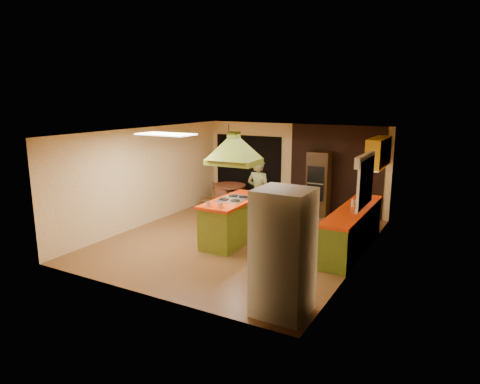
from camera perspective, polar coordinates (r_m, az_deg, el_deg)
The scene contains 21 objects.
ground at distance 10.02m, azimuth -0.04°, elevation -6.34°, with size 6.50×6.50×0.00m, color brown.
room_walls at distance 9.68m, azimuth -0.04°, elevation 0.67°, with size 5.50×6.50×6.50m.
ceiling_plane at distance 9.50m, azimuth -0.04°, elevation 8.06°, with size 6.50×6.50×0.00m, color silver.
brick_panel at distance 12.15m, azimuth 12.63°, elevation 2.81°, with size 2.64×0.03×2.50m, color #381E14.
nook_opening at distance 13.21m, azimuth 1.09°, elevation 3.00°, with size 2.20×0.03×2.10m, color black.
right_counter at distance 9.55m, azimuth 14.77°, elevation -4.81°, with size 0.62×3.05×0.92m.
upper_cabinets at distance 10.75m, azimuth 17.99°, elevation 5.03°, with size 0.34×1.40×0.70m, color yellow.
window_right at distance 9.01m, azimuth 16.43°, elevation 2.63°, with size 0.12×1.35×1.06m.
fluor_panel at distance 9.13m, azimuth -9.87°, elevation 7.60°, with size 1.20×0.60×0.03m, color white.
kitchen_island at distance 9.76m, azimuth -0.80°, elevation -3.76°, with size 0.82×2.00×1.01m.
range_hood at distance 9.42m, azimuth -0.83°, elevation 6.48°, with size 1.13×0.83×0.80m.
man at distance 10.84m, azimuth 2.51°, elevation -0.08°, with size 0.64×0.42×1.75m, color brown.
refrigerator at distance 6.47m, azimuth 5.78°, elevation -8.07°, with size 0.80×0.76×1.95m, color white.
wall_oven at distance 12.06m, azimuth 10.45°, elevation 1.12°, with size 0.63×0.64×1.79m.
dining_table at distance 12.56m, azimuth -1.47°, elevation -0.00°, with size 0.97×0.97×0.73m.
chair_left at distance 12.87m, azimuth -4.38°, elevation -0.36°, with size 0.41×0.41×0.75m, color brown, non-canonical shape.
chair_near at distance 11.92m, azimuth -2.02°, elevation -1.34°, with size 0.42×0.42×0.76m, color brown, non-canonical shape.
pendant_lamp at distance 12.33m, azimuth -1.51°, elevation 6.30°, with size 0.36×0.36×0.23m, color #FF9E3F.
canister_large at distance 10.31m, azimuth 16.00°, elevation -0.32°, with size 0.15×0.15×0.23m, color beige.
canister_medium at distance 10.24m, azimuth 15.90°, elevation -0.49°, with size 0.14×0.14×0.19m, color beige.
canister_small at distance 9.60m, azimuth 14.94°, elevation -1.44°, with size 0.11×0.11×0.15m, color #FDF2CB.
Camera 1 is at (4.61, -8.28, 3.25)m, focal length 32.00 mm.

